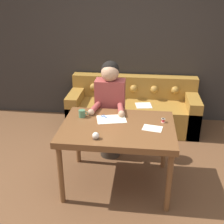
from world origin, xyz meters
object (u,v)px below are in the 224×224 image
Objects in this scene: scissors at (106,117)px; mug at (82,114)px; thread_spool at (163,120)px; pin_cushion at (96,136)px; person at (110,110)px; couch at (133,109)px; dining_table at (118,132)px.

mug reaches higher than scissors.
thread_spool is 0.83m from pin_cushion.
scissors is at bearing -90.30° from person.
scissors is (-0.27, -1.37, 0.48)m from couch.
dining_table is 27.84× the size of thread_spool.
mug is (-0.44, 0.17, 0.12)m from dining_table.
person is at bearing 104.76° from dining_table.
dining_table is at bearing -21.59° from mug.
pin_cushion is (0.24, -0.49, -0.01)m from mug.
person is at bearing 89.70° from scissors.
person is 29.92× the size of thread_spool.
scissors is at bearing 3.46° from mug.
dining_table is at bearing -75.24° from person.
dining_table is 17.52× the size of pin_cushion.
mug is at bearing 116.56° from pin_cushion.
thread_spool reaches higher than scissors.
scissors is at bearing 130.64° from dining_table.
couch reaches higher than dining_table.
couch is 1.48m from scissors.
dining_table is at bearing -164.16° from thread_spool.
scissors is at bearing 175.93° from thread_spool.
pin_cushion reaches higher than thread_spool.
person is at bearing -105.63° from couch.
dining_table is at bearing -49.36° from scissors.
dining_table is at bearing -93.88° from couch.
thread_spool is at bearing 15.84° from dining_table.
pin_cushion is (-0.30, -1.88, 0.51)m from couch.
dining_table is 0.93× the size of person.
mug is (-0.27, -0.02, 0.04)m from scissors.
pin_cushion is (-0.03, -0.93, 0.11)m from person.
couch is 1.56m from thread_spool.
dining_table is 0.60× the size of couch.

